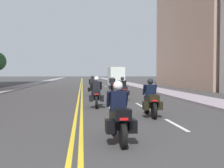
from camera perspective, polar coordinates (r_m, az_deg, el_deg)
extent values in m
plane|color=#393838|center=(49.43, -6.28, 0.04)|extent=(264.00, 264.00, 0.00)
cube|color=gray|center=(50.11, -15.56, 0.07)|extent=(2.48, 144.00, 0.12)
cube|color=gray|center=(50.05, 3.01, 0.14)|extent=(2.48, 144.00, 0.12)
cube|color=yellow|center=(49.43, -6.42, 0.04)|extent=(0.12, 132.00, 0.01)
cube|color=yellow|center=(49.43, -6.14, 0.04)|extent=(0.12, 132.00, 0.01)
cube|color=silver|center=(10.10, 12.96, -8.12)|extent=(0.14, 2.40, 0.01)
cube|color=silver|center=(15.84, 5.83, -4.37)|extent=(0.14, 2.40, 0.01)
cube|color=silver|center=(21.71, 2.56, -2.60)|extent=(0.14, 2.40, 0.01)
cube|color=silver|center=(27.64, 0.69, -1.58)|extent=(0.14, 2.40, 0.01)
cube|color=silver|center=(33.60, -0.52, -0.92)|extent=(0.14, 2.40, 0.01)
cube|color=silver|center=(39.57, -1.37, -0.46)|extent=(0.14, 2.40, 0.01)
cube|color=silver|center=(45.55, -1.99, -0.12)|extent=(0.14, 2.40, 0.01)
cube|color=silver|center=(51.53, -2.47, 0.14)|extent=(0.14, 2.40, 0.01)
cube|color=silver|center=(57.51, -2.85, 0.35)|extent=(0.14, 2.40, 0.01)
cube|color=tan|center=(39.95, 18.60, 12.54)|extent=(7.69, 20.57, 18.17)
cylinder|color=black|center=(8.31, 0.33, -8.18)|extent=(0.14, 0.61, 0.61)
cylinder|color=black|center=(6.76, 2.28, -10.57)|extent=(0.14, 0.61, 0.61)
cube|color=silver|center=(8.26, 0.33, -5.96)|extent=(0.15, 0.32, 0.04)
cube|color=black|center=(7.48, 1.20, -7.15)|extent=(0.36, 1.22, 0.40)
cube|color=black|center=(6.75, 2.17, -6.28)|extent=(0.41, 0.37, 0.28)
cube|color=red|center=(6.58, 2.45, -7.21)|extent=(0.20, 0.04, 0.06)
cube|color=black|center=(7.00, -0.47, -8.64)|extent=(0.21, 0.45, 0.32)
cube|color=black|center=(7.09, 4.08, -8.50)|extent=(0.21, 0.45, 0.32)
cube|color=#B2C1CC|center=(7.93, 0.63, -3.85)|extent=(0.36, 0.13, 0.36)
cube|color=black|center=(7.37, 1.27, -3.57)|extent=(0.41, 0.27, 0.55)
cylinder|color=black|center=(7.48, -0.73, -3.10)|extent=(0.11, 0.28, 0.45)
cylinder|color=black|center=(7.56, 2.89, -3.05)|extent=(0.11, 0.28, 0.45)
sphere|color=white|center=(7.37, 1.23, -0.34)|extent=(0.26, 0.26, 0.26)
cylinder|color=black|center=(12.61, 7.12, -4.58)|extent=(0.15, 0.65, 0.64)
cylinder|color=black|center=(11.12, 8.63, -5.49)|extent=(0.15, 0.65, 0.64)
cube|color=silver|center=(12.58, 7.13, -3.03)|extent=(0.15, 0.33, 0.04)
cube|color=black|center=(11.83, 7.83, -3.66)|extent=(0.37, 1.18, 0.40)
cube|color=black|center=(11.14, 8.56, -2.89)|extent=(0.41, 0.38, 0.28)
cube|color=red|center=(10.96, 8.77, -3.39)|extent=(0.20, 0.04, 0.06)
cube|color=black|center=(11.34, 6.91, -4.42)|extent=(0.22, 0.45, 0.32)
cube|color=black|center=(11.46, 9.67, -4.37)|extent=(0.22, 0.45, 0.32)
cube|color=#B2C1CC|center=(12.28, 7.38, -1.67)|extent=(0.36, 0.14, 0.36)
cube|color=black|center=(11.75, 7.89, -1.44)|extent=(0.41, 0.28, 0.53)
cylinder|color=black|center=(11.84, 6.61, -1.16)|extent=(0.11, 0.28, 0.45)
cylinder|color=black|center=(11.94, 8.88, -1.15)|extent=(0.11, 0.28, 0.45)
sphere|color=black|center=(11.76, 7.87, 0.53)|extent=(0.26, 0.26, 0.26)
cylinder|color=black|center=(15.76, -3.15, -3.19)|extent=(0.16, 0.67, 0.66)
cylinder|color=black|center=(14.24, -3.20, -3.76)|extent=(0.16, 0.67, 0.66)
cube|color=silver|center=(15.74, -3.15, -1.91)|extent=(0.16, 0.33, 0.04)
cube|color=black|center=(14.98, -3.18, -2.39)|extent=(0.39, 1.18, 0.40)
cube|color=black|center=(14.27, -3.20, -1.73)|extent=(0.42, 0.38, 0.28)
cube|color=red|center=(14.09, -3.21, -2.11)|extent=(0.20, 0.04, 0.06)
cube|color=black|center=(14.53, -4.30, -2.93)|extent=(0.23, 0.45, 0.32)
cube|color=black|center=(14.53, -2.09, -2.93)|extent=(0.23, 0.45, 0.32)
cube|color=#B2C1CC|center=(15.44, -3.16, -0.85)|extent=(0.37, 0.14, 0.36)
cube|color=black|center=(14.90, -3.18, -0.55)|extent=(0.41, 0.28, 0.57)
cylinder|color=black|center=(15.05, -4.09, -0.33)|extent=(0.12, 0.29, 0.45)
cylinder|color=black|center=(15.04, -2.26, -0.33)|extent=(0.12, 0.29, 0.45)
sphere|color=white|center=(14.91, -3.18, 1.09)|extent=(0.26, 0.26, 0.26)
cylinder|color=black|center=(19.88, 1.75, -2.08)|extent=(0.12, 0.67, 0.66)
cylinder|color=black|center=(18.35, 2.54, -2.44)|extent=(0.12, 0.67, 0.66)
cube|color=silver|center=(19.86, 1.75, -1.07)|extent=(0.15, 0.32, 0.04)
cube|color=black|center=(19.10, 2.13, -1.42)|extent=(0.35, 1.19, 0.40)
cube|color=black|center=(18.40, 2.50, -0.87)|extent=(0.41, 0.37, 0.28)
cube|color=red|center=(18.21, 2.60, -1.15)|extent=(0.20, 0.04, 0.06)
cube|color=black|center=(18.60, 1.52, -1.82)|extent=(0.21, 0.45, 0.32)
cube|color=black|center=(18.69, 3.21, -1.80)|extent=(0.21, 0.45, 0.32)
cube|color=#B2C1CC|center=(19.57, 1.88, -0.22)|extent=(0.36, 0.13, 0.36)
cube|color=black|center=(19.03, 2.15, -0.06)|extent=(0.41, 0.27, 0.51)
cylinder|color=black|center=(19.13, 1.37, 0.11)|extent=(0.11, 0.28, 0.45)
cylinder|color=black|center=(19.21, 2.78, 0.11)|extent=(0.11, 0.28, 0.45)
sphere|color=black|center=(19.04, 2.14, 1.13)|extent=(0.26, 0.26, 0.26)
cylinder|color=black|center=(23.70, -4.08, -1.41)|extent=(0.14, 0.67, 0.66)
cylinder|color=black|center=(22.14, -4.00, -1.66)|extent=(0.14, 0.67, 0.66)
cube|color=silver|center=(23.68, -4.08, -0.56)|extent=(0.15, 0.32, 0.04)
cube|color=black|center=(22.90, -4.04, -0.83)|extent=(0.34, 1.20, 0.40)
cube|color=black|center=(22.19, -4.01, -0.36)|extent=(0.41, 0.37, 0.28)
cube|color=red|center=(22.00, -4.00, -0.59)|extent=(0.20, 0.03, 0.06)
cube|color=black|center=(22.43, -4.73, -1.15)|extent=(0.21, 0.44, 0.32)
cube|color=black|center=(22.44, -3.30, -1.14)|extent=(0.21, 0.44, 0.32)
cube|color=#B2C1CC|center=(23.38, -4.07, 0.16)|extent=(0.36, 0.13, 0.36)
cube|color=black|center=(22.83, -4.04, 0.35)|extent=(0.40, 0.27, 0.55)
cylinder|color=black|center=(22.98, -4.65, 0.49)|extent=(0.10, 0.28, 0.45)
cylinder|color=black|center=(22.98, -3.45, 0.49)|extent=(0.10, 0.28, 0.45)
sphere|color=black|center=(22.85, -4.05, 1.40)|extent=(0.26, 0.26, 0.26)
cylinder|color=black|center=(27.30, -0.05, -0.95)|extent=(0.14, 0.65, 0.65)
cylinder|color=black|center=(25.67, 0.19, -1.15)|extent=(0.14, 0.65, 0.65)
cube|color=silver|center=(27.28, -0.05, -0.23)|extent=(0.15, 0.33, 0.04)
cube|color=black|center=(26.47, 0.07, -0.44)|extent=(0.37, 1.26, 0.40)
cube|color=black|center=(25.73, 0.18, -0.02)|extent=(0.41, 0.38, 0.28)
cube|color=red|center=(25.54, 0.21, -0.22)|extent=(0.20, 0.04, 0.06)
cube|color=black|center=(25.97, -0.47, -0.71)|extent=(0.22, 0.45, 0.32)
cube|color=black|center=(26.01, 0.76, -0.71)|extent=(0.22, 0.45, 0.32)
cube|color=#B2C1CC|center=(26.98, -0.01, 0.42)|extent=(0.36, 0.14, 0.36)
cube|color=black|center=(26.40, 0.08, 0.60)|extent=(0.41, 0.28, 0.56)
cylinder|color=black|center=(26.54, -0.46, 0.71)|extent=(0.11, 0.28, 0.45)
cylinder|color=black|center=(26.57, 0.57, 0.71)|extent=(0.11, 0.28, 0.45)
sphere|color=white|center=(26.43, 0.07, 1.51)|extent=(0.26, 0.26, 0.26)
cube|color=beige|center=(47.04, 0.35, 1.29)|extent=(2.00, 1.80, 2.20)
cube|color=silver|center=(44.06, 0.78, 1.62)|extent=(2.20, 5.20, 2.80)
cylinder|color=black|center=(46.66, 0.40, 0.48)|extent=(2.00, 0.90, 0.90)
cylinder|color=black|center=(42.49, 1.04, 0.32)|extent=(2.00, 0.90, 0.90)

